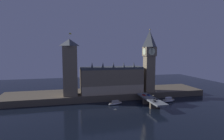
% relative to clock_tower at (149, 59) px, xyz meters
% --- Properties ---
extents(ground_plane, '(400.00, 400.00, 0.00)m').
position_rel_clock_tower_xyz_m(ground_plane, '(-45.67, -26.59, -42.95)').
color(ground_plane, black).
extents(embankment, '(220.00, 42.00, 6.49)m').
position_rel_clock_tower_xyz_m(embankment, '(-45.67, 12.41, -39.70)').
color(embankment, brown).
rests_on(embankment, ground_plane).
extents(parliament_hall, '(66.34, 19.51, 33.73)m').
position_rel_clock_tower_xyz_m(parliament_hall, '(-41.77, 3.48, -22.46)').
color(parliament_hall, '#7F7056').
rests_on(parliament_hall, embankment).
extents(clock_tower, '(12.52, 12.63, 68.87)m').
position_rel_clock_tower_xyz_m(clock_tower, '(0.00, 0.00, 0.00)').
color(clock_tower, '#7F7056').
rests_on(clock_tower, embankment).
extents(victoria_tower, '(14.35, 14.35, 63.10)m').
position_rel_clock_tower_xyz_m(victoria_tower, '(-85.48, 1.94, -7.79)').
color(victoria_tower, '#7F7056').
rests_on(victoria_tower, embankment).
extents(bridge, '(10.57, 46.00, 7.30)m').
position_rel_clock_tower_xyz_m(bridge, '(-11.98, -31.59, -37.56)').
color(bridge, slate).
rests_on(bridge, ground_plane).
extents(car_northbound_lead, '(2.11, 4.30, 1.44)m').
position_rel_clock_tower_xyz_m(car_northbound_lead, '(-14.31, -19.95, -34.98)').
color(car_northbound_lead, red).
rests_on(car_northbound_lead, bridge).
extents(car_northbound_trail, '(2.02, 3.94, 1.31)m').
position_rel_clock_tower_xyz_m(car_northbound_trail, '(-14.31, -43.39, -35.04)').
color(car_northbound_trail, black).
rests_on(car_northbound_trail, bridge).
extents(car_southbound_lead, '(2.11, 4.02, 1.47)m').
position_rel_clock_tower_xyz_m(car_southbound_lead, '(-9.66, -36.68, -34.96)').
color(car_southbound_lead, black).
rests_on(car_southbound_lead, bridge).
extents(car_southbound_trail, '(2.01, 3.90, 1.33)m').
position_rel_clock_tower_xyz_m(car_southbound_trail, '(-9.66, -20.93, -35.03)').
color(car_southbound_trail, navy).
rests_on(car_southbound_trail, bridge).
extents(pedestrian_near_rail, '(0.38, 0.38, 1.61)m').
position_rel_clock_tower_xyz_m(pedestrian_near_rail, '(-16.63, -40.68, -34.81)').
color(pedestrian_near_rail, black).
rests_on(pedestrian_near_rail, bridge).
extents(pedestrian_mid_walk, '(0.38, 0.38, 1.64)m').
position_rel_clock_tower_xyz_m(pedestrian_mid_walk, '(-7.33, -27.52, -34.79)').
color(pedestrian_mid_walk, black).
rests_on(pedestrian_mid_walk, bridge).
extents(street_lamp_near, '(1.34, 0.60, 7.03)m').
position_rel_clock_tower_xyz_m(street_lamp_near, '(-17.03, -46.31, -31.26)').
color(street_lamp_near, '#2D3333').
rests_on(street_lamp_near, bridge).
extents(street_lamp_mid, '(1.34, 0.60, 6.77)m').
position_rel_clock_tower_xyz_m(street_lamp_mid, '(-6.93, -31.59, -31.42)').
color(street_lamp_mid, '#2D3333').
rests_on(street_lamp_mid, bridge).
extents(street_lamp_far, '(1.34, 0.60, 6.20)m').
position_rel_clock_tower_xyz_m(street_lamp_far, '(-17.03, -16.87, -31.77)').
color(street_lamp_far, '#2D3333').
rests_on(street_lamp_far, bridge).
extents(boat_upstream, '(15.18, 7.89, 4.05)m').
position_rel_clock_tower_xyz_m(boat_upstream, '(-43.71, -19.63, -41.47)').
color(boat_upstream, white).
rests_on(boat_upstream, ground_plane).
extents(boat_downstream, '(14.16, 5.74, 4.83)m').
position_rel_clock_tower_xyz_m(boat_downstream, '(11.24, -23.27, -41.18)').
color(boat_downstream, white).
rests_on(boat_downstream, ground_plane).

